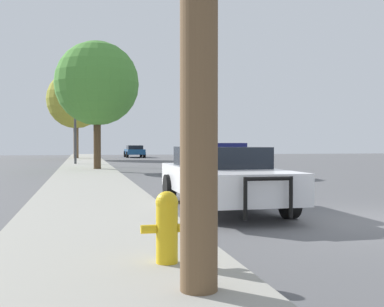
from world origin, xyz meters
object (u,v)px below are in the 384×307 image
car_background_oncoming (203,155)px  traffic_light (95,113)px  car_background_distant (134,151)px  tree_sidewalk_far (76,100)px  tree_sidewalk_mid (97,84)px  police_car (221,175)px  fire_hydrant (167,225)px

car_background_oncoming → traffic_light: bearing=-8.9°
car_background_distant → tree_sidewalk_far: tree_sidewalk_far is taller
tree_sidewalk_mid → car_background_distant: bearing=79.4°
traffic_light → car_background_distant: bearing=75.8°
car_background_distant → car_background_oncoming: (2.63, -19.21, 0.03)m
car_background_distant → car_background_oncoming: bearing=-82.0°
police_car → fire_hydrant: size_ratio=6.62×
car_background_oncoming → car_background_distant: bearing=-81.6°
car_background_distant → fire_hydrant: bearing=-95.5°
traffic_light → car_background_oncoming: size_ratio=1.20×
car_background_oncoming → tree_sidewalk_mid: tree_sidewalk_mid is taller
fire_hydrant → tree_sidewalk_mid: tree_sidewalk_mid is taller
police_car → car_background_oncoming: size_ratio=1.34×
car_background_distant → tree_sidewalk_far: bearing=-138.4°
traffic_light → tree_sidewalk_mid: tree_sidewalk_mid is taller
traffic_light → car_background_distant: (4.57, 18.01, -2.86)m
tree_sidewalk_far → police_car: bearing=-84.1°
police_car → tree_sidewalk_far: bearing=-84.5°
tree_sidewalk_far → tree_sidewalk_mid: 19.72m
police_car → car_background_oncoming: bearing=-103.4°
fire_hydrant → car_background_oncoming: size_ratio=0.20×
fire_hydrant → tree_sidewalk_far: size_ratio=0.10×
car_background_distant → car_background_oncoming: 19.39m
fire_hydrant → car_background_distant: (4.51, 45.78, 0.13)m
fire_hydrant → traffic_light: (-0.06, 27.77, 2.99)m
traffic_light → car_background_oncoming: bearing=-9.5°
car_background_distant → tree_sidewalk_mid: size_ratio=0.69×
police_car → car_background_distant: 40.66m
police_car → traffic_light: bearing=-84.7°
police_car → car_background_oncoming: 21.95m
fire_hydrant → tree_sidewalk_far: 40.84m
car_background_oncoming → tree_sidewalk_far: (-8.61, 13.94, 4.82)m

